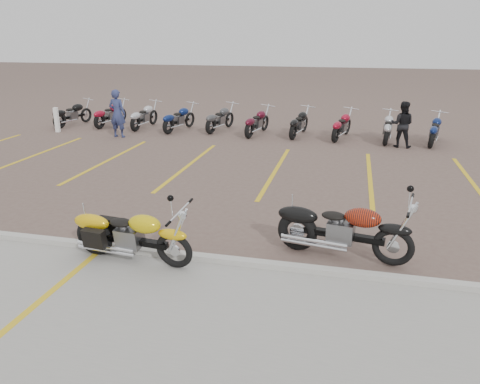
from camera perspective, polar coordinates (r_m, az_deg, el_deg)
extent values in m
plane|color=brown|center=(10.12, 0.65, -3.56)|extent=(100.00, 100.00, 0.00)
cube|color=#9E9B93|center=(6.36, -8.87, -18.62)|extent=(60.00, 5.00, 0.01)
cube|color=#ADAAA3|center=(8.33, -2.43, -8.26)|extent=(60.00, 0.18, 0.12)
cube|color=gold|center=(7.43, -26.12, -14.44)|extent=(0.12, 5.00, 0.00)
torus|color=black|center=(8.11, -7.87, -7.09)|extent=(0.68, 0.19, 0.67)
torus|color=black|center=(8.92, -17.13, -5.31)|extent=(0.73, 0.25, 0.72)
cube|color=black|center=(8.46, -12.76, -5.80)|extent=(1.35, 0.27, 0.10)
cube|color=slate|center=(8.46, -13.09, -5.35)|extent=(0.47, 0.36, 0.35)
ellipsoid|color=#D5B70B|center=(8.17, -11.22, -3.73)|extent=(0.63, 0.40, 0.31)
ellipsoid|color=black|center=(8.43, -14.00, -3.53)|extent=(0.43, 0.31, 0.12)
torus|color=black|center=(8.50, 18.15, -6.49)|extent=(0.72, 0.24, 0.71)
torus|color=black|center=(8.77, 7.04, -4.86)|extent=(0.78, 0.32, 0.76)
cube|color=black|center=(8.57, 12.53, -5.29)|extent=(1.43, 0.38, 0.11)
cube|color=slate|center=(8.55, 12.20, -4.83)|extent=(0.51, 0.40, 0.37)
ellipsoid|color=black|center=(8.37, 14.78, -3.11)|extent=(0.69, 0.46, 0.33)
ellipsoid|color=black|center=(8.47, 11.39, -2.92)|extent=(0.47, 0.36, 0.13)
imported|color=navy|center=(18.87, -14.72, 9.24)|extent=(0.70, 0.49, 1.84)
imported|color=black|center=(17.58, 19.15, 7.79)|extent=(0.89, 0.75, 1.62)
cube|color=white|center=(20.73, -21.45, 8.19)|extent=(0.16, 0.16, 1.00)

